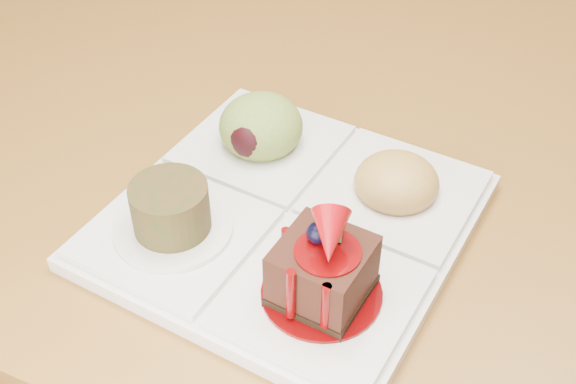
% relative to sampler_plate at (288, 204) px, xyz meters
% --- Properties ---
extents(ground, '(6.00, 6.00, 0.00)m').
position_rel_sampler_plate_xyz_m(ground, '(0.02, 0.71, -0.77)').
color(ground, '#5A2F19').
extents(sampler_plate, '(0.27, 0.27, 0.10)m').
position_rel_sampler_plate_xyz_m(sampler_plate, '(0.00, 0.00, 0.00)').
color(sampler_plate, silver).
rests_on(sampler_plate, dining_table).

